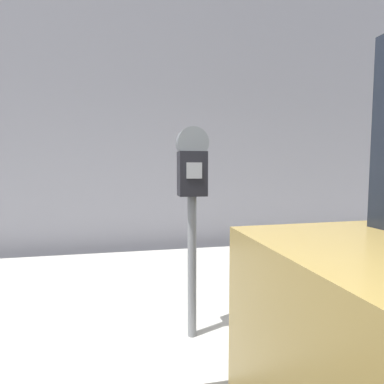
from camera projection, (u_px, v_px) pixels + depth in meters
sidewalk at (189, 291)px, 3.07m from camera, size 24.00×2.80×0.13m
building_facade at (167, 106)px, 4.69m from camera, size 24.00×0.30×4.61m
parking_meter at (192, 186)px, 2.06m from camera, size 0.21×0.15×1.48m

